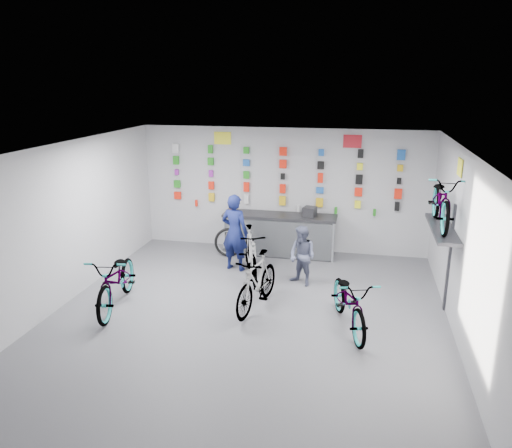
% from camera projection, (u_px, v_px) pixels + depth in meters
% --- Properties ---
extents(floor, '(8.00, 8.00, 0.00)m').
position_uv_depth(floor, '(246.00, 320.00, 8.80)').
color(floor, '#55555A').
rests_on(floor, ground).
extents(ceiling, '(8.00, 8.00, 0.00)m').
position_uv_depth(ceiling, '(245.00, 150.00, 7.96)').
color(ceiling, white).
rests_on(ceiling, wall_back).
extents(wall_back, '(7.00, 0.00, 7.00)m').
position_uv_depth(wall_back, '(283.00, 190.00, 12.13)').
color(wall_back, '#B6B6B9').
rests_on(wall_back, floor).
extents(wall_front, '(7.00, 0.00, 7.00)m').
position_uv_depth(wall_front, '(146.00, 370.00, 4.62)').
color(wall_front, '#B6B6B9').
rests_on(wall_front, floor).
extents(wall_left, '(0.00, 8.00, 8.00)m').
position_uv_depth(wall_left, '(59.00, 227.00, 9.08)').
color(wall_left, '#B6B6B9').
rests_on(wall_left, floor).
extents(wall_right, '(0.00, 8.00, 8.00)m').
position_uv_depth(wall_right, '(466.00, 254.00, 7.67)').
color(wall_right, '#B6B6B9').
rests_on(wall_right, floor).
extents(counter, '(2.70, 0.66, 1.00)m').
position_uv_depth(counter, '(279.00, 235.00, 11.98)').
color(counter, black).
rests_on(counter, floor).
extents(merch_wall, '(5.58, 0.08, 1.57)m').
position_uv_depth(merch_wall, '(284.00, 179.00, 11.98)').
color(merch_wall, red).
rests_on(merch_wall, wall_back).
extents(wall_bracket, '(0.39, 1.90, 2.00)m').
position_uv_depth(wall_bracket, '(443.00, 233.00, 8.84)').
color(wall_bracket, '#333338').
rests_on(wall_bracket, wall_right).
extents(sign_left, '(0.42, 0.02, 0.30)m').
position_uv_depth(sign_left, '(223.00, 138.00, 12.08)').
color(sign_left, '#FBF731').
rests_on(sign_left, wall_back).
extents(sign_right, '(0.42, 0.02, 0.30)m').
position_uv_depth(sign_right, '(352.00, 141.00, 11.45)').
color(sign_right, red).
rests_on(sign_right, wall_back).
extents(sign_side, '(0.02, 0.40, 0.30)m').
position_uv_depth(sign_side, '(460.00, 167.00, 8.48)').
color(sign_side, '#FBF731').
rests_on(sign_side, wall_right).
extents(bike_left, '(1.07, 2.16, 1.08)m').
position_uv_depth(bike_left, '(117.00, 280.00, 9.16)').
color(bike_left, gray).
rests_on(bike_left, floor).
extents(bike_center, '(0.84, 1.81, 1.05)m').
position_uv_depth(bike_center, '(257.00, 282.00, 9.13)').
color(bike_center, gray).
rests_on(bike_center, floor).
extents(bike_right, '(1.19, 2.00, 0.99)m').
position_uv_depth(bike_right, '(350.00, 301.00, 8.39)').
color(bike_right, gray).
rests_on(bike_right, floor).
extents(bike_service, '(1.08, 1.87, 1.08)m').
position_uv_depth(bike_service, '(251.00, 253.00, 10.57)').
color(bike_service, gray).
rests_on(bike_service, floor).
extents(bike_wall, '(0.63, 1.80, 0.95)m').
position_uv_depth(bike_wall, '(442.00, 201.00, 8.69)').
color(bike_wall, gray).
rests_on(bike_wall, wall_bracket).
extents(clerk, '(0.70, 0.55, 1.72)m').
position_uv_depth(clerk, '(235.00, 232.00, 10.94)').
color(clerk, '#121A4F').
rests_on(clerk, floor).
extents(customer, '(0.76, 0.72, 1.24)m').
position_uv_depth(customer, '(302.00, 256.00, 10.17)').
color(customer, '#4E536F').
rests_on(customer, floor).
extents(spare_wheel, '(0.70, 0.22, 0.70)m').
position_uv_depth(spare_wheel, '(229.00, 242.00, 11.91)').
color(spare_wheel, black).
rests_on(spare_wheel, floor).
extents(register, '(0.34, 0.35, 0.22)m').
position_uv_depth(register, '(310.00, 212.00, 11.68)').
color(register, black).
rests_on(register, counter).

